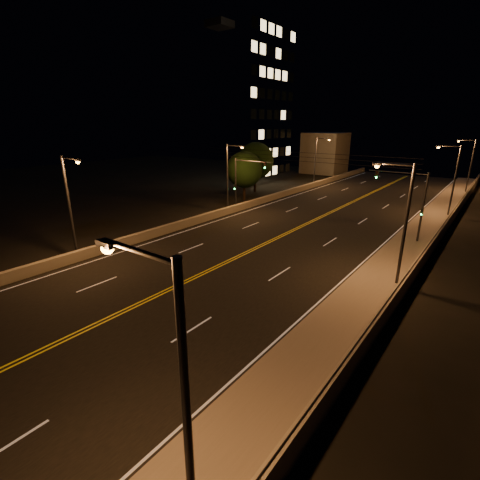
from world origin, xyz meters
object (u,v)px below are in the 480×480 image
Objects in this scene: traffic_signal_right at (412,199)px; tree_0 at (244,170)px; streetlight_6 at (317,158)px; building_tower at (221,106)px; traffic_signal_left at (242,179)px; streetlight_3 at (469,162)px; streetlight_2 at (452,176)px; streetlight_5 at (229,173)px; streetlight_1 at (401,217)px; tree_1 at (255,161)px; streetlight_0 at (176,401)px; streetlight_4 at (71,201)px.

tree_0 is (-22.86, 5.87, 0.23)m from traffic_signal_right.
building_tower is (-20.80, -0.51, 8.77)m from streetlight_6.
streetlight_3 is at bearing 56.44° from traffic_signal_left.
streetlight_2 is 1.20× the size of tree_0.
traffic_signal_right is at bearing 3.13° from streetlight_5.
building_tower reaches higher than streetlight_1.
streetlight_3 reaches higher than traffic_signal_left.
streetlight_1 and streetlight_6 have the same top height.
streetlight_1 and streetlight_5 have the same top height.
tree_1 is at bearing -117.32° from streetlight_6.
streetlight_6 is (-21.39, 52.34, 0.00)m from streetlight_0.
streetlight_1 is at bearing 90.00° from streetlight_0.
traffic_signal_left is at bearing -148.39° from streetlight_2.
streetlight_3 is (0.00, 40.97, 0.00)m from streetlight_1.
streetlight_5 reaches higher than tree_0.
traffic_signal_left is (1.06, -22.84, -0.72)m from streetlight_6.
traffic_signal_right is 0.23× the size of building_tower.
streetlight_0 is 29.55m from traffic_signal_right.
traffic_signal_left is at bearing 124.57° from streetlight_0.
streetlight_5 reaches higher than traffic_signal_right.
streetlight_5 and streetlight_6 have the same top height.
tree_0 is at bearing 112.83° from streetlight_5.
tree_0 is at bearing -68.13° from tree_1.
streetlight_5 is at bearing -147.55° from streetlight_2.
streetlight_2 is at bearing -25.77° from streetlight_6.
streetlight_6 is 17.22m from tree_0.
building_tower reaches higher than streetlight_4.
streetlight_1 is 54.06m from building_tower.
streetlight_0 and streetlight_5 have the same top height.
streetlight_1 is at bearing -90.00° from streetlight_3.
streetlight_4 is 1.26× the size of traffic_signal_right.
streetlight_2 is 1.06× the size of tree_1.
streetlight_2 is (0.00, 22.83, 0.00)m from streetlight_1.
tree_1 is (-26.87, -0.29, 0.08)m from streetlight_2.
streetlight_0 is at bearing -90.00° from streetlight_1.
streetlight_4 is 1.26× the size of traffic_signal_left.
streetlight_2 is 1.00× the size of streetlight_6.
streetlight_6 is 0.29× the size of building_tower.
streetlight_6 is 11.94m from tree_1.
streetlight_6 is 30.32m from traffic_signal_right.
streetlight_6 is 1.20× the size of tree_0.
building_tower reaches higher than streetlight_3.
streetlight_1 is at bearing -40.00° from tree_1.
streetlight_6 is 22.58m from building_tower.
streetlight_6 is at bearing 90.00° from streetlight_5.
streetlight_1 is 1.20× the size of tree_0.
tree_0 is (-24.32, 35.37, -0.49)m from streetlight_0.
streetlight_2 is 26.87m from tree_1.
streetlight_2 is 25.21m from tree_0.
streetlight_3 is at bearing 34.44° from tree_1.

